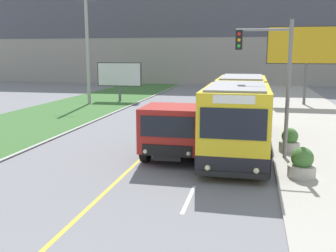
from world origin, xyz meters
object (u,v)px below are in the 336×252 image
object	(u,v)px
city_bus	(239,113)
planter_round_second	(290,141)
traffic_light_mast	(273,72)
car_distant	(242,98)
billboard_small	(119,75)
utility_pole_far	(87,46)
dump_truck	(177,129)
planter_round_near	(302,164)
billboard_large	(307,47)

from	to	relation	value
city_bus	planter_round_second	distance (m)	2.66
planter_round_second	traffic_light_mast	bearing A→B (deg)	-129.69
car_distant	billboard_small	bearing A→B (deg)	173.98
car_distant	utility_pole_far	distance (m)	14.00
dump_truck	utility_pole_far	size ratio (longest dim) A/B	0.65
city_bus	utility_pole_far	size ratio (longest dim) A/B	1.18
billboard_small	dump_truck	bearing A→B (deg)	-63.96
planter_round_near	planter_round_second	bearing A→B (deg)	91.64
utility_pole_far	billboard_small	world-z (taller)	utility_pole_far
car_distant	billboard_small	xyz separation A→B (m)	(-11.26, 1.19, 1.74)
city_bus	traffic_light_mast	size ratio (longest dim) A/B	2.02
city_bus	billboard_small	xyz separation A→B (m)	(-11.53, 16.02, 0.80)
car_distant	utility_pole_far	xyz separation A→B (m)	(-13.26, -1.28, 4.33)
city_bus	planter_round_near	size ratio (longest dim) A/B	10.69
utility_pole_far	planter_round_near	distance (m)	24.53
billboard_large	planter_round_second	bearing A→B (deg)	-98.64
utility_pole_far	traffic_light_mast	size ratio (longest dim) A/B	1.72
car_distant	dump_truck	bearing A→B (deg)	-97.49
billboard_large	planter_round_near	distance (m)	21.81
billboard_small	planter_round_second	size ratio (longest dim) A/B	3.95
utility_pole_far	dump_truck	bearing A→B (deg)	-55.42
traffic_light_mast	planter_round_second	bearing A→B (deg)	50.31
billboard_large	planter_round_near	bearing A→B (deg)	-96.83
city_bus	traffic_light_mast	xyz separation A→B (m)	(1.37, -1.91, 2.05)
city_bus	dump_truck	bearing A→B (deg)	-136.60
city_bus	traffic_light_mast	bearing A→B (deg)	-54.37
dump_truck	billboard_small	distance (m)	20.53
city_bus	billboard_large	size ratio (longest dim) A/B	1.75
dump_truck	utility_pole_far	bearing A→B (deg)	124.58
dump_truck	planter_round_near	xyz separation A→B (m)	(4.94, -2.17, -0.64)
billboard_large	planter_round_near	world-z (taller)	billboard_large
city_bus	car_distant	world-z (taller)	city_bus
city_bus	car_distant	distance (m)	14.87
dump_truck	utility_pole_far	world-z (taller)	utility_pole_far
dump_truck	planter_round_second	size ratio (longest dim) A/B	6.03
traffic_light_mast	billboard_small	world-z (taller)	traffic_light_mast
city_bus	planter_round_second	size ratio (longest dim) A/B	10.96
city_bus	billboard_large	world-z (taller)	billboard_large
billboard_large	dump_truck	bearing A→B (deg)	-111.45
city_bus	planter_round_near	bearing A→B (deg)	-62.12
planter_round_near	dump_truck	bearing A→B (deg)	156.34
dump_truck	traffic_light_mast	bearing A→B (deg)	7.09
traffic_light_mast	planter_round_near	bearing A→B (deg)	-68.50
billboard_small	billboard_large	bearing A→B (deg)	2.19
traffic_light_mast	billboard_small	distance (m)	22.12
planter_round_near	billboard_large	bearing A→B (deg)	83.17
car_distant	planter_round_near	bearing A→B (deg)	-82.14
car_distant	traffic_light_mast	world-z (taller)	traffic_light_mast
dump_truck	planter_round_second	distance (m)	5.14
utility_pole_far	traffic_light_mast	distance (m)	21.51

